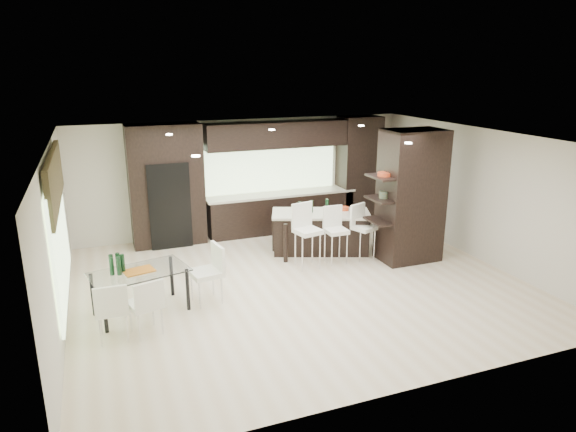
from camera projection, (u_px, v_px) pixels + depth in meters
name	position (u px, v px, depth m)	size (l,w,h in m)	color
ground	(300.00, 284.00, 9.53)	(8.00, 8.00, 0.00)	beige
back_wall	(245.00, 176.00, 12.29)	(8.00, 0.02, 2.70)	beige
left_wall	(56.00, 240.00, 7.78)	(0.02, 7.00, 2.70)	beige
right_wall	(480.00, 195.00, 10.52)	(0.02, 7.00, 2.70)	beige
ceiling	(301.00, 138.00, 8.77)	(8.00, 7.00, 0.02)	white
window_left	(60.00, 236.00, 7.97)	(0.04, 3.20, 1.90)	#B2D199
window_back	(269.00, 167.00, 12.40)	(3.40, 0.04, 1.20)	#B2D199
stone_accent	(54.00, 179.00, 7.73)	(0.08, 3.00, 0.80)	brown
ceiling_spots	(295.00, 138.00, 9.00)	(4.00, 3.00, 0.02)	white
back_cabinetry	(269.00, 177.00, 12.16)	(6.80, 0.68, 2.70)	black
refrigerator	(168.00, 203.00, 11.41)	(0.90, 0.68, 1.90)	black
partition_column	(411.00, 196.00, 10.40)	(1.20, 0.80, 2.70)	black
kitchen_island	(321.00, 232.00, 11.12)	(2.08, 0.89, 0.87)	black
stool_left	(308.00, 243.00, 10.17)	(0.46, 0.46, 1.05)	white
stool_mid	(336.00, 241.00, 10.43)	(0.42, 0.42, 0.94)	white
stool_right	(364.00, 237.00, 10.65)	(0.41, 0.41, 0.93)	white
bench	(323.00, 235.00, 11.54)	(1.26, 0.49, 0.49)	black
floor_vase	(399.00, 234.00, 10.40)	(0.45, 0.45, 1.22)	#435039
dining_table	(141.00, 292.00, 8.34)	(1.50, 0.84, 0.72)	white
chair_near	(145.00, 308.00, 7.67)	(0.45, 0.45, 0.83)	white
chair_far	(112.00, 313.00, 7.50)	(0.46, 0.46, 0.86)	white
chair_end	(206.00, 277.00, 8.68)	(0.50, 0.50, 0.93)	white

